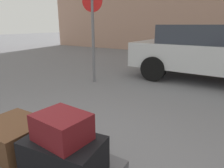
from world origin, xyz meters
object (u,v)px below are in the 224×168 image
luggage_cart (37,164)px  parked_car (218,52)px  suitcase_black_rear_left (64,156)px  suitcase_brown_front_left (15,135)px  no_parking_sign (93,27)px  duffel_bag_maroon_topmost_pile (62,127)px

luggage_cart → parked_car: parked_car is taller
suitcase_black_rear_left → suitcase_brown_front_left: 0.61m
parked_car → no_parking_sign: size_ratio=1.96×
suitcase_brown_front_left → parked_car: size_ratio=0.12×
luggage_cart → parked_car: (0.83, 4.88, 0.49)m
suitcase_black_rear_left → luggage_cart: bearing=174.6°
suitcase_black_rear_left → parked_car: 4.91m
suitcase_brown_front_left → duffel_bag_maroon_topmost_pile: size_ratio=1.43×
luggage_cart → parked_car: 4.98m
luggage_cart → suitcase_brown_front_left: 0.34m
luggage_cart → suitcase_black_rear_left: suitcase_black_rear_left is taller
suitcase_brown_front_left → no_parking_sign: 3.61m
suitcase_brown_front_left → duffel_bag_maroon_topmost_pile: duffel_bag_maroon_topmost_pile is taller
suitcase_black_rear_left → no_parking_sign: 3.90m
suitcase_brown_front_left → parked_car: (1.11, 4.88, 0.30)m
luggage_cart → duffel_bag_maroon_topmost_pile: duffel_bag_maroon_topmost_pile is taller
duffel_bag_maroon_topmost_pile → parked_car: parked_car is taller
suitcase_black_rear_left → suitcase_brown_front_left: suitcase_black_rear_left is taller
luggage_cart → no_parking_sign: no_parking_sign is taller
suitcase_black_rear_left → duffel_bag_maroon_topmost_pile: 0.24m
duffel_bag_maroon_topmost_pile → parked_car: size_ratio=0.09×
no_parking_sign → parked_car: bearing=33.4°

